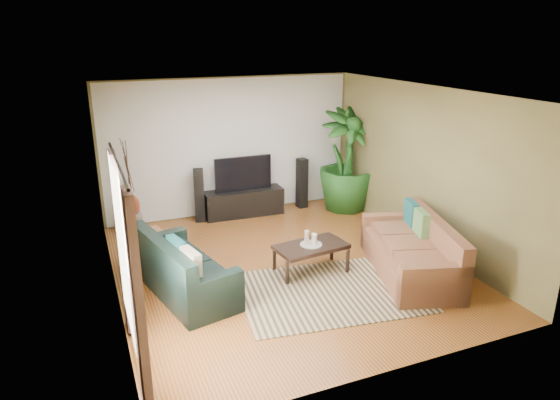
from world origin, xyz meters
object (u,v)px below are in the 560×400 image
potted_plant (347,160)px  sofa_left (185,264)px  sofa_right (410,247)px  side_table (149,250)px  television (243,173)px  tv_stand (244,202)px  pedestal (133,222)px  speaker_left (199,195)px  vase (131,206)px  coffee_table (311,258)px  speaker_right (302,183)px

potted_plant → sofa_left: bearing=-149.6°
sofa_right → side_table: size_ratio=3.90×
sofa_right → television: bearing=-138.7°
tv_stand → potted_plant: (2.07, -0.44, 0.77)m
television → pedestal: 2.27m
potted_plant → side_table: bearing=-164.0°
speaker_left → television: bearing=11.8°
sofa_right → tv_stand: sofa_right is taller
sofa_right → tv_stand: bearing=-138.7°
vase → side_table: bearing=-88.1°
television → speaker_left: (-0.89, 0.00, -0.34)m
tv_stand → speaker_left: size_ratio=1.51×
tv_stand → vase: vase is taller
television → speaker_left: television is taller
coffee_table → vase: 3.62m
vase → side_table: vase is taller
television → sofa_left: bearing=-123.2°
speaker_left → pedestal: bearing=-168.2°
potted_plant → side_table: size_ratio=3.78×
speaker_left → potted_plant: (2.96, -0.44, 0.51)m
vase → side_table: size_ratio=0.77×
speaker_right → potted_plant: 1.04m
sofa_right → vase: sofa_right is taller
potted_plant → pedestal: potted_plant is taller
sofa_left → side_table: 1.11m
coffee_table → speaker_right: (1.12, 2.77, 0.30)m
sofa_right → potted_plant: bearing=-173.5°
television → side_table: television is taller
vase → tv_stand: bearing=0.0°
potted_plant → pedestal: bearing=174.1°
television → vase: 2.19m
tv_stand → side_table: bearing=-140.0°
television → speaker_right: (1.28, 0.00, -0.34)m
side_table → tv_stand: bearing=37.7°
sofa_right → potted_plant: potted_plant is taller
speaker_right → potted_plant: size_ratio=0.50×
sofa_left → vase: size_ratio=4.51×
sofa_left → sofa_right: bearing=-115.2°
pedestal → coffee_table: bearing=-50.1°
speaker_right → potted_plant: (0.79, -0.44, 0.51)m
tv_stand → potted_plant: bearing=-9.7°
speaker_left → vase: speaker_left is taller
sofa_left → speaker_right: size_ratio=1.82×
speaker_left → vase: bearing=-168.2°
speaker_left → side_table: 2.05m
sofa_left → sofa_right: size_ratio=0.89×
sofa_right → speaker_left: size_ratio=2.05×
potted_plant → speaker_left: bearing=171.6°
sofa_left → vase: 2.71m
coffee_table → vase: vase is taller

